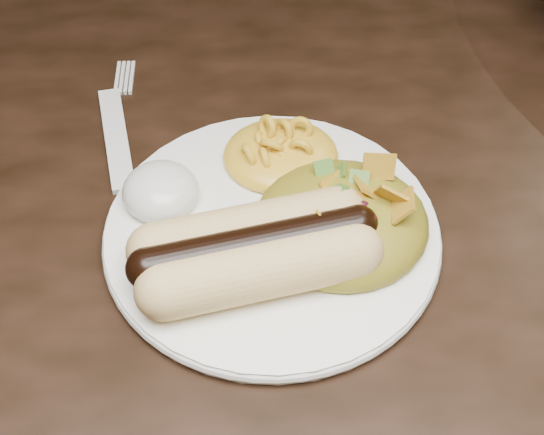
{
  "coord_description": "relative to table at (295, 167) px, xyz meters",
  "views": [
    {
      "loc": [
        -0.03,
        -0.48,
        1.14
      ],
      "look_at": [
        -0.02,
        -0.15,
        0.77
      ],
      "focal_mm": 55.0,
      "sensor_mm": 36.0,
      "label": 1
    }
  ],
  "objects": [
    {
      "name": "table",
      "position": [
        0.0,
        0.0,
        0.0
      ],
      "size": [
        1.6,
        0.9,
        0.75
      ],
      "color": "black",
      "rests_on": "floor"
    },
    {
      "name": "plate",
      "position": [
        -0.02,
        -0.15,
        0.1
      ],
      "size": [
        0.27,
        0.27,
        0.01
      ],
      "primitive_type": "cylinder",
      "rotation": [
        0.0,
        0.0,
        0.4
      ],
      "color": "white",
      "rests_on": "table"
    },
    {
      "name": "hotdog",
      "position": [
        -0.03,
        -0.18,
        0.12
      ],
      "size": [
        0.12,
        0.09,
        0.03
      ],
      "rotation": [
        0.0,
        0.0,
        0.23
      ],
      "color": "#FFDF8D",
      "rests_on": "plate"
    },
    {
      "name": "mac_and_cheese",
      "position": [
        -0.02,
        -0.1,
        0.12
      ],
      "size": [
        0.09,
        0.09,
        0.03
      ],
      "primitive_type": "ellipsoid",
      "rotation": [
        0.0,
        0.0,
        -0.3
      ],
      "color": "yellow",
      "rests_on": "plate"
    },
    {
      "name": "sour_cream",
      "position": [
        -0.09,
        -0.13,
        0.12
      ],
      "size": [
        0.06,
        0.06,
        0.03
      ],
      "primitive_type": "ellipsoid",
      "rotation": [
        0.0,
        0.0,
        -0.41
      ],
      "color": "silver",
      "rests_on": "plate"
    },
    {
      "name": "taco_salad",
      "position": [
        0.02,
        -0.16,
        0.12
      ],
      "size": [
        0.11,
        0.1,
        0.05
      ],
      "rotation": [
        0.0,
        0.0,
        -0.37
      ],
      "color": "#BA7321",
      "rests_on": "plate"
    },
    {
      "name": "fork",
      "position": [
        -0.13,
        -0.06,
        0.09
      ],
      "size": [
        0.05,
        0.15,
        0.0
      ],
      "primitive_type": "cube",
      "rotation": [
        0.0,
        0.0,
        0.19
      ],
      "color": "silver",
      "rests_on": "table"
    }
  ]
}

